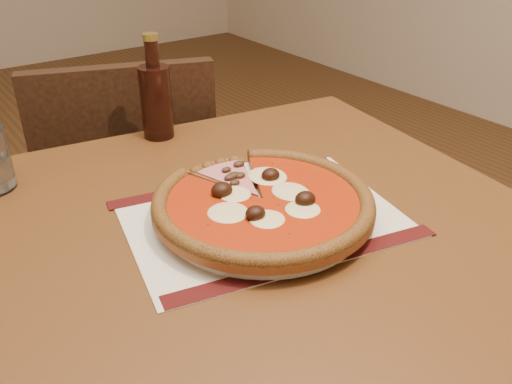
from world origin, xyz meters
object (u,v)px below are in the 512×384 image
table (263,268)px  bottle (156,98)px  plate (263,212)px  pizza (263,201)px  chair_far (132,197)px

table → bottle: (0.01, 0.36, 0.18)m
plate → bottle: bearing=87.2°
plate → pizza: bearing=-86.6°
plate → chair_far: bearing=86.3°
chair_far → plate: size_ratio=2.87×
pizza → table: bearing=48.1°
chair_far → plate: (-0.04, -0.61, 0.27)m
plate → bottle: 0.38m
bottle → pizza: bearing=-92.8°
chair_far → bottle: 0.42m
plate → pizza: (0.00, -0.00, 0.02)m
table → plate: (-0.01, -0.01, 0.11)m
table → pizza: pizza is taller
table → pizza: 0.13m
plate → pizza: size_ratio=0.92×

